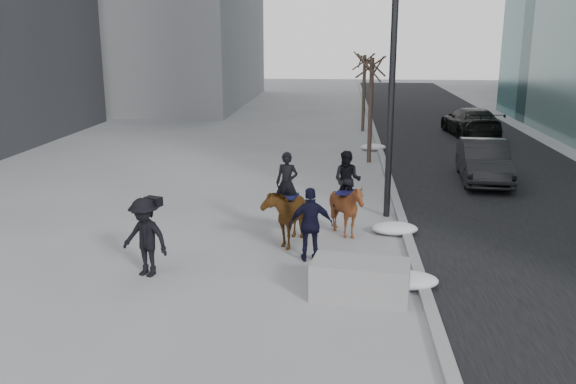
# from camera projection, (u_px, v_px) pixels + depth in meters

# --- Properties ---
(ground) EXTENTS (120.00, 120.00, 0.00)m
(ground) POSITION_uv_depth(u_px,v_px,m) (283.00, 270.00, 13.72)
(ground) COLOR gray
(ground) RESTS_ON ground
(road) EXTENTS (8.00, 90.00, 0.01)m
(road) POSITION_uv_depth(u_px,v_px,m) (495.00, 176.00, 22.77)
(road) COLOR black
(road) RESTS_ON ground
(curb) EXTENTS (0.25, 90.00, 0.12)m
(curb) POSITION_uv_depth(u_px,v_px,m) (387.00, 172.00, 23.10)
(curb) COLOR gray
(curb) RESTS_ON ground
(planter) EXTENTS (2.05, 1.23, 0.77)m
(planter) POSITION_uv_depth(u_px,v_px,m) (360.00, 280.00, 12.18)
(planter) COLOR gray
(planter) RESTS_ON ground
(car_near) EXTENTS (1.93, 4.58, 1.47)m
(car_near) POSITION_uv_depth(u_px,v_px,m) (484.00, 161.00, 21.78)
(car_near) COLOR black
(car_near) RESTS_ON ground
(car_far) EXTENTS (2.56, 5.30, 1.49)m
(car_far) POSITION_uv_depth(u_px,v_px,m) (471.00, 122.00, 31.54)
(car_far) COLOR black
(car_far) RESTS_ON ground
(tree_near) EXTENTS (1.20, 1.20, 4.71)m
(tree_near) POSITION_uv_depth(u_px,v_px,m) (371.00, 105.00, 24.65)
(tree_near) COLOR #33241E
(tree_near) RESTS_ON ground
(tree_far) EXTENTS (1.20, 1.20, 4.52)m
(tree_far) POSITION_uv_depth(u_px,v_px,m) (364.00, 89.00, 32.71)
(tree_far) COLOR #3D3124
(tree_far) RESTS_ON ground
(mounted_left) EXTENTS (1.16, 1.91, 2.29)m
(mounted_left) POSITION_uv_depth(u_px,v_px,m) (287.00, 209.00, 15.37)
(mounted_left) COLOR #49260E
(mounted_left) RESTS_ON ground
(mounted_right) EXTENTS (1.48, 1.59, 2.24)m
(mounted_right) POSITION_uv_depth(u_px,v_px,m) (347.00, 203.00, 15.83)
(mounted_right) COLOR #481C0E
(mounted_right) RESTS_ON ground
(feeder) EXTENTS (1.09, 0.94, 1.75)m
(feeder) POSITION_uv_depth(u_px,v_px,m) (311.00, 225.00, 14.07)
(feeder) COLOR black
(feeder) RESTS_ON ground
(camera_crew) EXTENTS (1.29, 1.00, 1.75)m
(camera_crew) POSITION_uv_depth(u_px,v_px,m) (145.00, 237.00, 13.20)
(camera_crew) COLOR black
(camera_crew) RESTS_ON ground
(lamppost) EXTENTS (0.25, 1.18, 9.09)m
(lamppost) POSITION_uv_depth(u_px,v_px,m) (394.00, 40.00, 16.44)
(lamppost) COLOR black
(lamppost) RESTS_ON ground
(snow_piles) EXTENTS (1.25, 16.34, 0.32)m
(snow_piles) POSITION_uv_depth(u_px,v_px,m) (388.00, 204.00, 18.42)
(snow_piles) COLOR silver
(snow_piles) RESTS_ON ground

